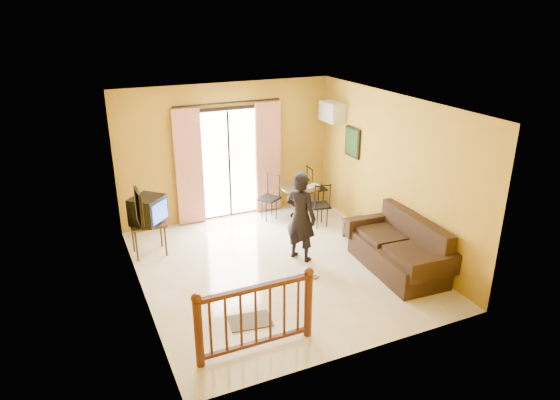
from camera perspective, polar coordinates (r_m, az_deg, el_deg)
name	(u,v)px	position (r m, az deg, el deg)	size (l,w,h in m)	color
ground	(278,267)	(8.65, -0.28, -7.63)	(5.00, 5.00, 0.00)	beige
room_shell	(277,173)	(7.97, -0.30, 3.14)	(5.00, 5.00, 5.00)	white
balcony_door	(229,163)	(10.29, -5.83, 4.26)	(2.25, 0.14, 2.46)	black
tv_table	(148,227)	(9.16, -14.87, -2.99)	(0.61, 0.51, 0.61)	black
television	(148,210)	(9.04, -14.85, -1.11)	(0.72, 0.72, 0.49)	black
picture_left	(139,208)	(7.27, -15.80, -0.83)	(0.05, 0.42, 0.52)	black
dining_table	(300,193)	(10.42, 2.30, 0.83)	(0.82, 0.82, 0.69)	black
water_jug	(302,180)	(10.32, 2.52, 2.31)	(0.15, 0.15, 0.28)	#124AA9
serving_tray	(312,186)	(10.39, 3.73, 1.65)	(0.28, 0.18, 0.02)	#F2E4CF
dining_chairs	(301,217)	(10.61, 2.47, -1.93)	(1.69, 1.37, 0.95)	black
air_conditioner	(332,112)	(10.46, 5.93, 9.99)	(0.31, 0.60, 0.40)	silver
botanical_print	(352,142)	(10.10, 8.28, 6.55)	(0.05, 0.50, 0.60)	black
coffee_table	(363,230)	(9.52, 9.44, -3.45)	(0.46, 0.83, 0.37)	black
bowl	(358,220)	(9.58, 8.95, -2.23)	(0.19, 0.19, 0.06)	brown
sofa	(400,251)	(8.67, 13.60, -5.64)	(1.00, 1.98, 0.92)	black
standing_person	(301,217)	(8.59, 2.39, -1.95)	(0.58, 0.38, 1.59)	black
stair_balustrade	(256,313)	(6.49, -2.79, -12.74)	(1.63, 0.13, 1.04)	#471E0F
doormat	(250,321)	(7.31, -3.41, -13.64)	(0.60, 0.40, 0.02)	#544D43
sandals	(307,277)	(8.34, 3.13, -8.76)	(0.35, 0.27, 0.03)	brown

